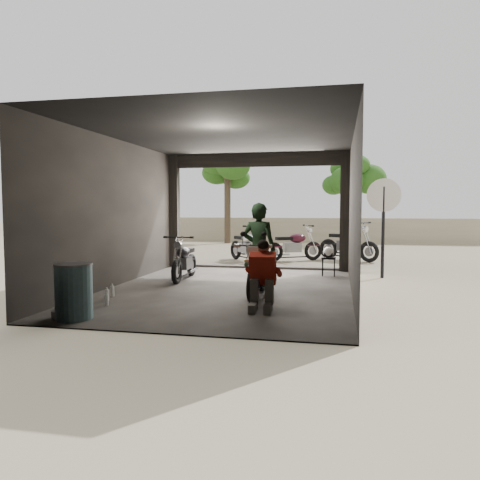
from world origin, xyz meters
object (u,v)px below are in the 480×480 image
at_px(left_bike, 184,258).
at_px(helmet, 328,252).
at_px(oil_drum, 74,292).
at_px(mechanic, 262,277).
at_px(stool, 329,260).
at_px(outside_bike_c, 348,241).
at_px(main_bike, 257,270).
at_px(outside_bike_a, 246,243).
at_px(outside_bike_b, 294,243).
at_px(rider, 259,250).
at_px(sign_post, 383,211).

relative_size(left_bike, helmet, 5.55).
xyz_separation_m(left_bike, oil_drum, (-0.39, -4.09, -0.10)).
distance_m(mechanic, oil_drum, 2.97).
bearing_deg(stool, mechanic, -103.45).
distance_m(outside_bike_c, stool, 3.70).
relative_size(main_bike, outside_bike_a, 0.92).
xyz_separation_m(outside_bike_b, helmet, (1.16, -3.22, 0.03)).
height_order(mechanic, helmet, mechanic).
bearing_deg(main_bike, rider, 81.24).
height_order(main_bike, oil_drum, main_bike).
distance_m(stool, oil_drum, 6.57).
xyz_separation_m(main_bike, sign_post, (2.58, 3.02, 1.10)).
relative_size(outside_bike_a, stool, 3.60).
distance_m(outside_bike_a, sign_post, 4.89).
relative_size(left_bike, outside_bike_a, 0.91).
bearing_deg(outside_bike_b, left_bike, 125.87).
height_order(left_bike, outside_bike_a, outside_bike_a).
bearing_deg(main_bike, helmet, 66.08).
relative_size(outside_bike_b, helmet, 6.02).
bearing_deg(outside_bike_b, sign_post, -171.03).
bearing_deg(outside_bike_c, outside_bike_a, 137.67).
distance_m(outside_bike_b, sign_post, 4.16).
relative_size(outside_bike_b, sign_post, 0.71).
xyz_separation_m(main_bike, outside_bike_a, (-1.35, 5.74, 0.06)).
distance_m(rider, stool, 3.21).
relative_size(main_bike, mechanic, 1.40).
xyz_separation_m(outside_bike_a, sign_post, (3.93, -2.72, 1.05)).
relative_size(stool, sign_post, 0.20).
xyz_separation_m(main_bike, left_bike, (-2.03, 1.68, 0.00)).
height_order(outside_bike_b, outside_bike_c, outside_bike_c).
bearing_deg(left_bike, stool, 19.25).
relative_size(rider, stool, 3.76).
height_order(mechanic, stool, mechanic).
xyz_separation_m(mechanic, oil_drum, (-2.71, -1.23, -0.14)).
bearing_deg(mechanic, main_bike, 101.20).
distance_m(main_bike, left_bike, 2.64).
relative_size(outside_bike_a, outside_bike_b, 1.01).
bearing_deg(stool, outside_bike_c, 81.53).
xyz_separation_m(main_bike, rider, (0.02, 0.11, 0.38)).
bearing_deg(helmet, sign_post, -15.01).
bearing_deg(rider, left_bike, -27.91).
height_order(main_bike, outside_bike_b, outside_bike_b).
bearing_deg(outside_bike_b, helmet, 171.15).
height_order(helmet, sign_post, sign_post).
distance_m(main_bike, outside_bike_a, 5.90).
bearing_deg(left_bike, rider, -40.07).
height_order(outside_bike_b, sign_post, sign_post).
distance_m(outside_bike_c, sign_post, 3.86).
relative_size(outside_bike_a, oil_drum, 2.02).
distance_m(outside_bike_c, mechanic, 8.00).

